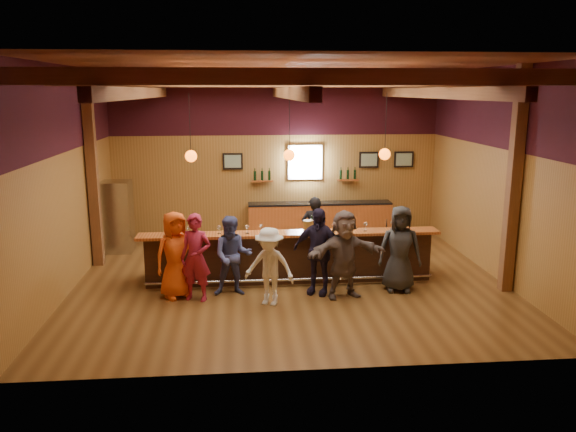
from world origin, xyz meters
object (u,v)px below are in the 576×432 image
at_px(bar_counter, 289,255).
at_px(back_bar_cabinet, 320,219).
at_px(customer_orange, 176,255).
at_px(customer_redvest, 196,257).
at_px(bottle_a, 312,224).
at_px(customer_denim, 233,256).
at_px(customer_dark, 400,249).
at_px(bartender, 314,231).
at_px(customer_brown, 344,254).
at_px(customer_navy, 318,251).
at_px(stainless_fridge, 118,217).
at_px(ice_bucket, 308,226).
at_px(customer_white, 269,267).

relative_size(bar_counter, back_bar_cabinet, 1.57).
bearing_deg(customer_orange, customer_redvest, -55.89).
bearing_deg(bottle_a, back_bar_cabinet, 78.99).
bearing_deg(back_bar_cabinet, bar_counter, -108.34).
relative_size(customer_denim, customer_dark, 0.91).
bearing_deg(bartender, bar_counter, 60.09).
relative_size(back_bar_cabinet, customer_denim, 2.49).
bearing_deg(customer_brown, bottle_a, 102.48).
distance_m(customer_navy, customer_dark, 1.67).
height_order(customer_orange, customer_redvest, customer_orange).
height_order(back_bar_cabinet, customer_dark, customer_dark).
bearing_deg(back_bar_cabinet, customer_orange, -127.84).
height_order(bar_counter, bottle_a, bottle_a).
relative_size(stainless_fridge, ice_bucket, 7.61).
bearing_deg(bottle_a, customer_navy, -88.23).
distance_m(customer_denim, customer_white, 0.92).
relative_size(customer_orange, bartender, 1.06).
bearing_deg(bottle_a, customer_redvest, -157.67).
bearing_deg(customer_brown, customer_redvest, 165.25).
bearing_deg(customer_denim, customer_dark, 0.10).
distance_m(stainless_fridge, bottle_a, 5.28).
xyz_separation_m(customer_denim, ice_bucket, (1.58, 0.63, 0.42)).
distance_m(customer_navy, customer_brown, 0.54).
distance_m(customer_orange, customer_redvest, 0.45).
xyz_separation_m(stainless_fridge, customer_dark, (6.27, -3.42, -0.02)).
height_order(stainless_fridge, ice_bucket, stainless_fridge).
relative_size(customer_brown, bartender, 1.08).
xyz_separation_m(ice_bucket, bottle_a, (0.08, 0.13, 0.00)).
xyz_separation_m(customer_redvest, customer_denim, (0.71, 0.22, -0.05)).
bearing_deg(bottle_a, bartender, 79.26).
height_order(customer_redvest, ice_bucket, customer_redvest).
height_order(customer_navy, ice_bucket, customer_navy).
xyz_separation_m(customer_denim, customer_dark, (3.36, -0.05, 0.08)).
bearing_deg(customer_orange, back_bar_cabinet, 22.84).
bearing_deg(customer_redvest, customer_denim, 36.02).
distance_m(customer_orange, bottle_a, 2.91).
relative_size(customer_white, customer_brown, 0.86).
distance_m(bar_counter, customer_brown, 1.61).
distance_m(customer_white, ice_bucket, 1.58).
relative_size(customer_redvest, customer_brown, 0.98).
height_order(customer_white, bartender, bartender).
bearing_deg(back_bar_cabinet, customer_navy, -98.74).
bearing_deg(customer_white, customer_brown, 33.73).
bearing_deg(customer_denim, customer_orange, -177.98).
relative_size(stainless_fridge, customer_dark, 1.02).
distance_m(customer_redvest, bottle_a, 2.59).
bearing_deg(customer_brown, stainless_fridge, 131.17).
bearing_deg(customer_denim, bartender, 45.26).
bearing_deg(customer_brown, customer_denim, 158.79).
xyz_separation_m(bar_counter, customer_brown, (0.96, -1.24, 0.35)).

